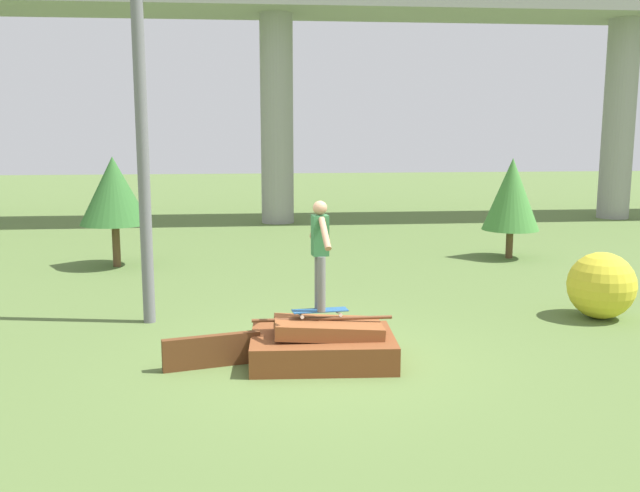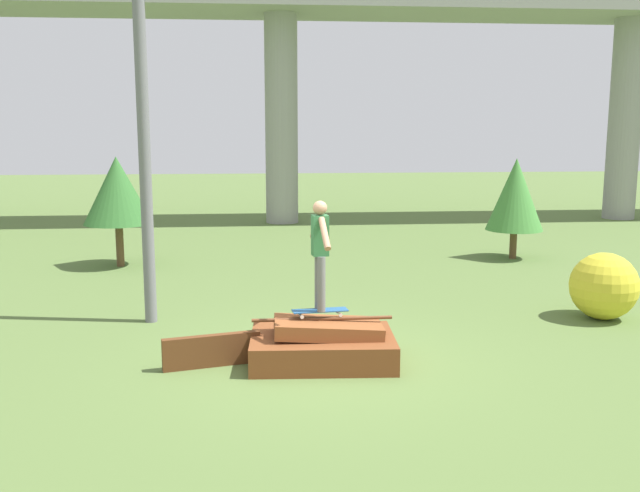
{
  "view_description": "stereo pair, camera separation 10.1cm",
  "coord_description": "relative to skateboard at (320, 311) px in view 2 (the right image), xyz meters",
  "views": [
    {
      "loc": [
        -1.01,
        -9.65,
        3.32
      ],
      "look_at": [
        -0.03,
        0.07,
        1.65
      ],
      "focal_mm": 40.0,
      "sensor_mm": 36.0,
      "label": 1
    },
    {
      "loc": [
        -0.91,
        -9.66,
        3.32
      ],
      "look_at": [
        -0.03,
        0.07,
        1.65
      ],
      "focal_mm": 40.0,
      "sensor_mm": 36.0,
      "label": 2
    }
  ],
  "objects": [
    {
      "name": "highway_overpass",
      "position": [
        0.03,
        14.67,
        5.7
      ],
      "size": [
        44.0,
        3.43,
        7.55
      ],
      "color": "gray",
      "rests_on": "ground_plane"
    },
    {
      "name": "bush_yellow_flowering",
      "position": [
        5.07,
        1.74,
        -0.14
      ],
      "size": [
        1.16,
        1.16,
        1.16
      ],
      "color": "gold",
      "rests_on": "ground_plane"
    },
    {
      "name": "ground_plane",
      "position": [
        0.03,
        -0.07,
        -0.72
      ],
      "size": [
        80.0,
        80.0,
        0.0
      ],
      "primitive_type": "plane",
      "color": "#567038"
    },
    {
      "name": "scrap_pile",
      "position": [
        0.04,
        -0.08,
        -0.47
      ],
      "size": [
        2.08,
        1.5,
        0.65
      ],
      "color": "brown",
      "rests_on": "ground_plane"
    },
    {
      "name": "skateboard",
      "position": [
        0.0,
        0.0,
        0.0
      ],
      "size": [
        0.81,
        0.31,
        0.09
      ],
      "color": "#23517F",
      "rests_on": "scrap_pile"
    },
    {
      "name": "skater",
      "position": [
        0.0,
        0.0,
        0.9
      ],
      "size": [
        0.24,
        1.13,
        1.55
      ],
      "color": "slate",
      "rests_on": "skateboard"
    },
    {
      "name": "utility_pole",
      "position": [
        -2.69,
        2.28,
        2.48
      ],
      "size": [
        1.3,
        0.2,
        6.17
      ],
      "color": "slate",
      "rests_on": "ground_plane"
    },
    {
      "name": "tree_behind_right",
      "position": [
        5.55,
        7.4,
        0.89
      ],
      "size": [
        1.41,
        1.41,
        2.52
      ],
      "color": "brown",
      "rests_on": "ground_plane"
    },
    {
      "name": "scrap_plank_loose",
      "position": [
        -1.52,
        -0.14,
        -0.5
      ],
      "size": [
        1.35,
        0.45,
        0.45
      ],
      "color": "#5B3319",
      "rests_on": "ground_plane"
    },
    {
      "name": "tree_behind_left",
      "position": [
        -4.11,
        7.28,
        1.07
      ],
      "size": [
        1.61,
        1.61,
        2.6
      ],
      "color": "brown",
      "rests_on": "ground_plane"
    }
  ]
}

